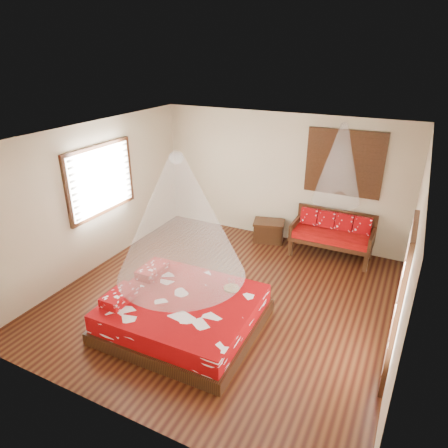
{
  "coord_description": "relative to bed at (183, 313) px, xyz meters",
  "views": [
    {
      "loc": [
        2.61,
        -5.26,
        4.0
      ],
      "look_at": [
        -0.25,
        0.5,
        1.15
      ],
      "focal_mm": 32.0,
      "sensor_mm": 36.0,
      "label": 1
    }
  ],
  "objects": [
    {
      "name": "room",
      "position": [
        0.22,
        1.0,
        1.15
      ],
      "size": [
        5.54,
        5.54,
        2.84
      ],
      "color": "black",
      "rests_on": "ground"
    },
    {
      "name": "bed",
      "position": [
        0.0,
        0.0,
        0.0
      ],
      "size": [
        2.27,
        2.06,
        0.65
      ],
      "rotation": [
        0.0,
        0.0,
        0.02
      ],
      "color": "black",
      "rests_on": "floor"
    },
    {
      "name": "daybed",
      "position": [
        1.53,
        3.38,
        0.27
      ],
      "size": [
        1.63,
        0.72,
        0.94
      ],
      "color": "black",
      "rests_on": "floor"
    },
    {
      "name": "storage_chest",
      "position": [
        0.12,
        3.45,
        -0.02
      ],
      "size": [
        0.78,
        0.65,
        0.47
      ],
      "rotation": [
        0.0,
        0.0,
        0.26
      ],
      "color": "black",
      "rests_on": "floor"
    },
    {
      "name": "shutter_panel",
      "position": [
        1.53,
        3.72,
        1.65
      ],
      "size": [
        1.52,
        0.06,
        1.32
      ],
      "color": "black",
      "rests_on": "wall_back"
    },
    {
      "name": "window_left",
      "position": [
        -2.49,
        1.2,
        1.45
      ],
      "size": [
        0.1,
        1.74,
        1.34
      ],
      "color": "black",
      "rests_on": "wall_left"
    },
    {
      "name": "glazed_door",
      "position": [
        2.94,
        0.4,
        0.82
      ],
      "size": [
        0.08,
        1.02,
        2.16
      ],
      "color": "black",
      "rests_on": "floor"
    },
    {
      "name": "wine_tray",
      "position": [
        0.55,
        0.59,
        0.3
      ],
      "size": [
        0.24,
        0.24,
        0.2
      ],
      "rotation": [
        0.0,
        0.0,
        -0.15
      ],
      "color": "brown",
      "rests_on": "bed"
    },
    {
      "name": "mosquito_net_main",
      "position": [
        0.02,
        0.0,
        1.6
      ],
      "size": [
        1.87,
        1.87,
        1.8
      ],
      "primitive_type": "cone",
      "color": "white",
      "rests_on": "ceiling"
    },
    {
      "name": "mosquito_net_daybed",
      "position": [
        1.53,
        3.25,
        1.75
      ],
      "size": [
        0.92,
        0.92,
        1.5
      ],
      "primitive_type": "cone",
      "color": "white",
      "rests_on": "ceiling"
    }
  ]
}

